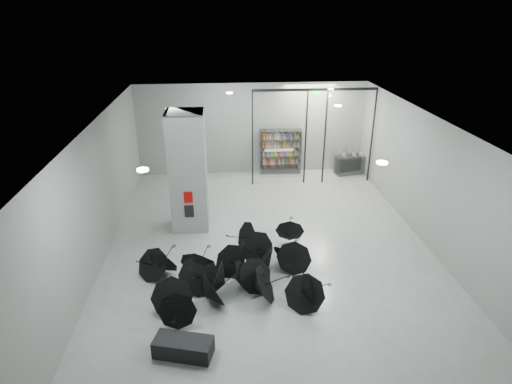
{
  "coord_description": "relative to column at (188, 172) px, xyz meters",
  "views": [
    {
      "loc": [
        -1.4,
        -11.33,
        7.07
      ],
      "look_at": [
        -0.3,
        1.5,
        1.4
      ],
      "focal_mm": 30.18,
      "sensor_mm": 36.0,
      "label": 1
    }
  ],
  "objects": [
    {
      "name": "room",
      "position": [
        2.5,
        -2.0,
        0.84
      ],
      "size": [
        14.0,
        14.02,
        4.01
      ],
      "color": "gray",
      "rests_on": "ground"
    },
    {
      "name": "fire_cabinet",
      "position": [
        0.0,
        -0.62,
        -0.65
      ],
      "size": [
        0.28,
        0.04,
        0.38
      ],
      "primitive_type": "cube",
      "color": "#A50A07",
      "rests_on": "column"
    },
    {
      "name": "exit_sign",
      "position": [
        4.9,
        3.3,
        1.82
      ],
      "size": [
        0.3,
        0.06,
        0.15
      ],
      "primitive_type": "cube",
      "color": "#0CE533",
      "rests_on": "room"
    },
    {
      "name": "glass_partition",
      "position": [
        4.89,
        3.5,
        0.18
      ],
      "size": [
        5.06,
        0.08,
        4.0
      ],
      "color": "silver",
      "rests_on": "ground"
    },
    {
      "name": "bench",
      "position": [
        0.13,
        -6.02,
        -1.8
      ],
      "size": [
        1.37,
        0.86,
        0.41
      ],
      "primitive_type": "cube",
      "rotation": [
        0.0,
        0.0,
        -0.27
      ],
      "color": "black",
      "rests_on": "ground"
    },
    {
      "name": "umbrella_cluster",
      "position": [
        1.37,
        -3.54,
        -1.69
      ],
      "size": [
        5.36,
        4.33,
        1.32
      ],
      "color": "black",
      "rests_on": "ground"
    },
    {
      "name": "bookshelf",
      "position": [
        3.76,
        4.75,
        -1.0
      ],
      "size": [
        1.83,
        0.46,
        2.0
      ],
      "primitive_type": null,
      "rotation": [
        0.0,
        0.0,
        -0.05
      ],
      "color": "black",
      "rests_on": "ground"
    },
    {
      "name": "info_panel",
      "position": [
        0.0,
        -0.62,
        -1.15
      ],
      "size": [
        0.3,
        0.03,
        0.42
      ],
      "primitive_type": "cube",
      "color": "black",
      "rests_on": "column"
    },
    {
      "name": "column",
      "position": [
        0.0,
        0.0,
        0.0
      ],
      "size": [
        1.2,
        1.2,
        4.0
      ],
      "primitive_type": "cube",
      "color": "slate",
      "rests_on": "ground"
    },
    {
      "name": "shop_counter",
      "position": [
        6.9,
        4.37,
        -1.58
      ],
      "size": [
        1.47,
        0.78,
        0.84
      ],
      "primitive_type": "cube",
      "rotation": [
        0.0,
        0.0,
        0.16
      ],
      "color": "black",
      "rests_on": "ground"
    }
  ]
}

